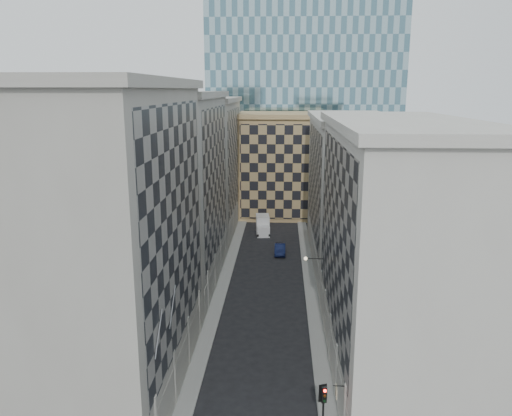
% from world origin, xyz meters
% --- Properties ---
extents(sidewalk_west, '(1.50, 100.00, 0.15)m').
position_xyz_m(sidewalk_west, '(-5.25, 30.00, 0.07)').
color(sidewalk_west, gray).
rests_on(sidewalk_west, ground).
extents(sidewalk_east, '(1.50, 100.00, 0.15)m').
position_xyz_m(sidewalk_east, '(5.25, 30.00, 0.07)').
color(sidewalk_east, gray).
rests_on(sidewalk_east, ground).
extents(bldg_left_a, '(10.80, 22.80, 23.70)m').
position_xyz_m(bldg_left_a, '(-10.88, 11.00, 11.82)').
color(bldg_left_a, '#9C978C').
rests_on(bldg_left_a, ground).
extents(bldg_left_b, '(10.80, 22.80, 22.70)m').
position_xyz_m(bldg_left_b, '(-10.88, 33.00, 11.32)').
color(bldg_left_b, gray).
rests_on(bldg_left_b, ground).
extents(bldg_left_c, '(10.80, 22.80, 21.70)m').
position_xyz_m(bldg_left_c, '(-10.88, 55.00, 10.83)').
color(bldg_left_c, '#9C978C').
rests_on(bldg_left_c, ground).
extents(bldg_right_a, '(10.80, 26.80, 20.70)m').
position_xyz_m(bldg_right_a, '(10.88, 15.00, 10.32)').
color(bldg_right_a, beige).
rests_on(bldg_right_a, ground).
extents(bldg_right_b, '(10.80, 28.80, 19.70)m').
position_xyz_m(bldg_right_b, '(10.89, 42.00, 9.85)').
color(bldg_right_b, beige).
rests_on(bldg_right_b, ground).
extents(tan_block, '(16.80, 14.80, 18.80)m').
position_xyz_m(tan_block, '(2.00, 67.90, 9.44)').
color(tan_block, '#A68358').
rests_on(tan_block, ground).
extents(church_tower, '(7.20, 7.20, 51.50)m').
position_xyz_m(church_tower, '(0.00, 82.00, 26.95)').
color(church_tower, '#2E2A24').
rests_on(church_tower, ground).
extents(flagpoles_left, '(0.10, 6.33, 2.33)m').
position_xyz_m(flagpoles_left, '(-5.90, 6.00, 8.00)').
color(flagpoles_left, gray).
rests_on(flagpoles_left, ground).
extents(bracket_lamp, '(1.98, 0.36, 0.36)m').
position_xyz_m(bracket_lamp, '(4.38, 24.00, 6.20)').
color(bracket_lamp, black).
rests_on(bracket_lamp, ground).
extents(traffic_light, '(0.53, 0.53, 4.36)m').
position_xyz_m(traffic_light, '(4.55, 4.25, 3.27)').
color(traffic_light, black).
rests_on(traffic_light, sidewalk_east).
extents(box_truck, '(2.54, 5.31, 2.82)m').
position_xyz_m(box_truck, '(-1.35, 54.23, 1.23)').
color(box_truck, silver).
rests_on(box_truck, ground).
extents(dark_car, '(1.56, 4.43, 1.46)m').
position_xyz_m(dark_car, '(1.52, 43.73, 0.73)').
color(dark_car, '#0F1739').
rests_on(dark_car, ground).
extents(shop_sign, '(0.83, 0.72, 0.80)m').
position_xyz_m(shop_sign, '(5.42, 4.75, 3.83)').
color(shop_sign, black).
rests_on(shop_sign, ground).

